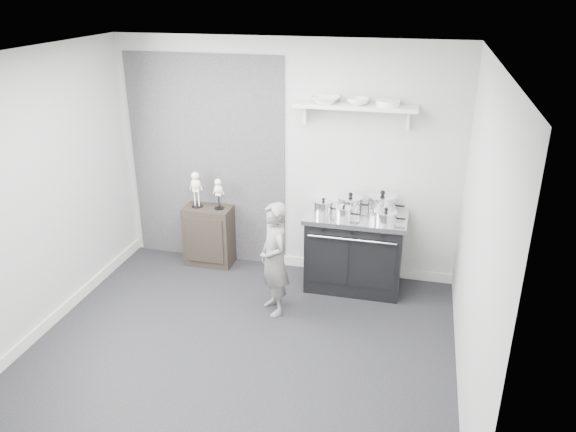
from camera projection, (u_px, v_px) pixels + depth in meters
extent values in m
plane|color=black|center=(239.00, 349.00, 5.34)|extent=(4.00, 4.00, 0.00)
cube|color=#B6B6B4|center=(285.00, 159.00, 6.43)|extent=(4.00, 0.02, 2.70)
cube|color=#B6B6B4|center=(133.00, 339.00, 3.20)|extent=(4.00, 0.02, 2.70)
cube|color=#B6B6B4|center=(31.00, 199.00, 5.25)|extent=(0.02, 3.60, 2.70)
cube|color=#B6B6B4|center=(477.00, 243.00, 4.38)|extent=(0.02, 3.60, 2.70)
cube|color=silver|center=(228.00, 57.00, 4.29)|extent=(4.00, 3.60, 0.02)
cube|color=black|center=(207.00, 162.00, 6.66)|extent=(1.90, 0.02, 2.50)
cube|color=silver|center=(366.00, 269.00, 6.69)|extent=(2.00, 0.03, 0.12)
cube|color=silver|center=(55.00, 317.00, 5.75)|extent=(0.03, 3.60, 0.12)
cube|color=silver|center=(355.00, 107.00, 5.88)|extent=(1.30, 0.26, 0.04)
cube|color=silver|center=(305.00, 114.00, 6.11)|extent=(0.03, 0.12, 0.20)
cube|color=silver|center=(408.00, 119.00, 5.87)|extent=(0.03, 0.12, 0.20)
cube|color=black|center=(355.00, 252.00, 6.31)|extent=(1.04, 0.62, 0.83)
cube|color=silver|center=(356.00, 216.00, 6.14)|extent=(1.10, 0.67, 0.05)
cube|color=black|center=(328.00, 261.00, 6.08)|extent=(0.44, 0.02, 0.54)
cube|color=black|center=(374.00, 266.00, 5.97)|extent=(0.44, 0.02, 0.54)
cylinder|color=silver|center=(352.00, 240.00, 5.88)|extent=(0.94, 0.02, 0.02)
cylinder|color=black|center=(323.00, 229.00, 5.93)|extent=(0.04, 0.03, 0.04)
cylinder|color=black|center=(352.00, 232.00, 5.86)|extent=(0.04, 0.03, 0.04)
cylinder|color=black|center=(382.00, 235.00, 5.80)|extent=(0.04, 0.03, 0.04)
cube|color=black|center=(209.00, 236.00, 6.83)|extent=(0.57, 0.33, 0.74)
imported|color=slate|center=(274.00, 259.00, 5.73)|extent=(0.50, 0.53, 1.22)
cylinder|color=white|center=(323.00, 208.00, 6.11)|extent=(0.20, 0.20, 0.13)
cylinder|color=white|center=(323.00, 202.00, 6.08)|extent=(0.20, 0.20, 0.02)
sphere|color=black|center=(324.00, 199.00, 6.07)|extent=(0.04, 0.04, 0.04)
cylinder|color=black|center=(336.00, 209.00, 6.08)|extent=(0.10, 0.02, 0.02)
cylinder|color=white|center=(350.00, 204.00, 6.23)|extent=(0.28, 0.28, 0.13)
cylinder|color=white|center=(351.00, 197.00, 6.20)|extent=(0.28, 0.28, 0.02)
sphere|color=black|center=(351.00, 195.00, 6.19)|extent=(0.05, 0.05, 0.05)
cylinder|color=black|center=(366.00, 205.00, 6.19)|extent=(0.10, 0.02, 0.02)
cylinder|color=white|center=(382.00, 204.00, 6.14)|extent=(0.31, 0.31, 0.19)
cylinder|color=white|center=(383.00, 196.00, 6.10)|extent=(0.32, 0.32, 0.02)
sphere|color=black|center=(383.00, 193.00, 6.09)|extent=(0.06, 0.06, 0.06)
cylinder|color=black|center=(400.00, 206.00, 6.10)|extent=(0.10, 0.02, 0.02)
cylinder|color=white|center=(385.00, 217.00, 5.90)|extent=(0.24, 0.24, 0.11)
cylinder|color=white|center=(386.00, 212.00, 5.88)|extent=(0.24, 0.24, 0.02)
sphere|color=black|center=(386.00, 209.00, 5.86)|extent=(0.04, 0.04, 0.04)
cylinder|color=black|center=(401.00, 219.00, 5.86)|extent=(0.10, 0.02, 0.02)
cylinder|color=white|center=(344.00, 213.00, 6.01)|extent=(0.17, 0.17, 0.11)
cylinder|color=white|center=(344.00, 208.00, 5.99)|extent=(0.18, 0.18, 0.01)
sphere|color=black|center=(344.00, 206.00, 5.98)|extent=(0.03, 0.03, 0.03)
cylinder|color=black|center=(355.00, 214.00, 5.98)|extent=(0.10, 0.02, 0.02)
imported|color=white|center=(326.00, 100.00, 5.92)|extent=(0.30, 0.30, 0.07)
imported|color=white|center=(358.00, 101.00, 5.85)|extent=(0.23, 0.23, 0.07)
cylinder|color=white|center=(388.00, 103.00, 5.78)|extent=(0.25, 0.25, 0.06)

